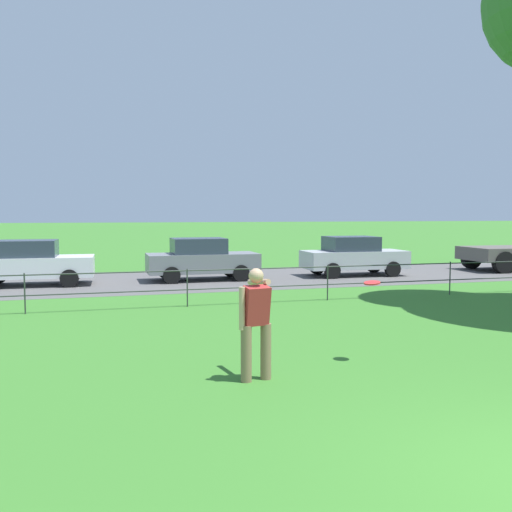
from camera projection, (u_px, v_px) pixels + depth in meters
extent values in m
cube|color=#565454|center=(216.00, 279.00, 20.88)|extent=(80.00, 6.71, 0.01)
cylinder|color=#333833|center=(25.00, 294.00, 13.68)|extent=(0.04, 0.04, 1.00)
cylinder|color=#333833|center=(187.00, 288.00, 14.77)|extent=(0.04, 0.04, 1.00)
cylinder|color=#333833|center=(328.00, 283.00, 15.85)|extent=(0.04, 0.04, 1.00)
cylinder|color=#333833|center=(450.00, 278.00, 16.93)|extent=(0.04, 0.04, 1.00)
cylinder|color=#333833|center=(260.00, 287.00, 15.31)|extent=(35.67, 0.03, 0.03)
cylinder|color=#333833|center=(260.00, 269.00, 15.27)|extent=(35.67, 0.03, 0.03)
cylinder|color=#846B4C|center=(246.00, 354.00, 8.18)|extent=(0.16, 0.16, 0.83)
cylinder|color=#846B4C|center=(266.00, 351.00, 8.32)|extent=(0.16, 0.16, 0.83)
cube|color=#B22D2D|center=(256.00, 305.00, 8.20)|extent=(0.41, 0.36, 0.59)
sphere|color=tan|center=(256.00, 276.00, 8.16)|extent=(0.22, 0.22, 0.22)
cylinder|color=tan|center=(259.00, 282.00, 8.54)|extent=(0.20, 0.63, 0.16)
cylinder|color=tan|center=(242.00, 308.00, 8.10)|extent=(0.09, 0.09, 0.62)
cylinder|color=red|center=(372.00, 283.00, 9.25)|extent=(0.37, 0.37, 0.06)
cube|color=silver|center=(32.00, 267.00, 19.07)|extent=(4.05, 1.83, 0.68)
cube|color=#2D3847|center=(27.00, 249.00, 18.99)|extent=(1.95, 1.58, 0.56)
cylinder|color=black|center=(73.00, 273.00, 20.18)|extent=(0.61, 0.22, 0.60)
cylinder|color=black|center=(69.00, 278.00, 18.62)|extent=(0.61, 0.22, 0.60)
cube|color=slate|center=(203.00, 263.00, 20.64)|extent=(4.01, 1.71, 0.68)
cube|color=#2D3847|center=(198.00, 246.00, 20.55)|extent=(1.91, 1.53, 0.56)
cylinder|color=black|center=(230.00, 269.00, 21.78)|extent=(0.60, 0.20, 0.60)
cylinder|color=black|center=(241.00, 273.00, 20.23)|extent=(0.60, 0.20, 0.60)
cylinder|color=black|center=(166.00, 271.00, 21.09)|extent=(0.60, 0.20, 0.60)
cylinder|color=black|center=(172.00, 275.00, 19.55)|extent=(0.60, 0.20, 0.60)
cube|color=#B7BABF|center=(354.00, 259.00, 22.14)|extent=(4.04, 1.80, 0.68)
cube|color=#2D3847|center=(351.00, 244.00, 22.05)|extent=(1.94, 1.57, 0.56)
cylinder|color=black|center=(374.00, 265.00, 23.25)|extent=(0.61, 0.22, 0.60)
cylinder|color=black|center=(393.00, 269.00, 21.69)|extent=(0.61, 0.22, 0.60)
cylinder|color=black|center=(317.00, 267.00, 22.64)|extent=(0.61, 0.22, 0.60)
cylinder|color=black|center=(332.00, 271.00, 21.08)|extent=(0.61, 0.22, 0.60)
cylinder|color=black|center=(502.00, 258.00, 25.38)|extent=(0.91, 0.33, 0.90)
cylinder|color=black|center=(471.00, 258.00, 25.00)|extent=(0.91, 0.33, 0.90)
cylinder|color=black|center=(503.00, 262.00, 22.95)|extent=(0.91, 0.33, 0.90)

